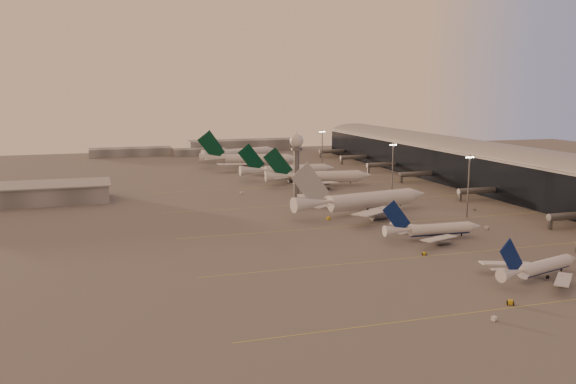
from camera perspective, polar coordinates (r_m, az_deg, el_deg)
name	(u,v)px	position (r m, az deg, el deg)	size (l,w,h in m)	color
ground	(411,269)	(179.14, 11.45, -7.04)	(700.00, 700.00, 0.00)	#5F5C5C
taxiway_markings	(409,221)	(240.67, 11.30, -2.68)	(180.00, 185.25, 0.02)	gold
terminal	(496,168)	(325.51, 18.85, 2.10)	(57.00, 362.00, 23.04)	black
hangar	(15,194)	(295.55, -24.21, -0.20)	(82.00, 27.00, 8.50)	slate
radar_tower	(297,152)	(285.54, 0.81, 3.72)	(6.40, 6.40, 31.10)	#595B61
mast_b	(469,183)	(250.24, 16.54, 0.78)	(3.60, 0.56, 25.00)	#595B61
mast_c	(393,167)	(294.58, 9.77, 2.35)	(3.60, 0.56, 25.00)	#595B61
mast_d	(322,149)	(375.59, 3.21, 4.07)	(3.60, 0.56, 25.00)	#595B61
distant_horizon	(212,148)	(484.89, -7.11, 4.15)	(165.00, 37.50, 9.00)	slate
narrowbody_near	(540,270)	(179.01, 22.49, -6.72)	(33.26, 26.17, 13.33)	silver
narrowbody_mid	(433,231)	(212.91, 13.42, -3.60)	(36.93, 29.46, 14.42)	silver
widebody_white	(363,204)	(251.06, 7.03, -1.12)	(64.54, 51.28, 22.88)	silver
greentail_a	(319,179)	(317.82, 2.93, 1.20)	(57.21, 45.96, 20.82)	silver
greentail_b	(289,172)	(342.93, 0.05, 1.84)	(56.94, 45.98, 20.68)	silver
greentail_c	(250,162)	(389.58, -3.56, 2.86)	(63.48, 50.60, 23.59)	silver
greentail_d	(241,155)	(431.35, -4.42, 3.50)	(59.31, 47.11, 22.40)	silver
gsv_truck_a	(496,316)	(145.58, 18.86, -10.92)	(5.87, 3.63, 2.23)	silver
gsv_tug_near	(510,303)	(156.97, 20.09, -9.69)	(3.98, 4.39, 1.08)	gold
gsv_catering_a	(570,253)	(201.58, 24.92, -5.22)	(5.67, 3.11, 4.44)	silver
gsv_tug_mid	(424,254)	(193.69, 12.62, -5.66)	(3.50, 2.89, 0.86)	gold
gsv_truck_b	(487,226)	(233.72, 18.16, -3.04)	(6.55, 4.03, 2.49)	silver
gsv_truck_c	(329,217)	(238.72, 3.90, -2.31)	(6.41, 4.38, 2.44)	gold
gsv_catering_b	(475,207)	(266.92, 17.11, -1.32)	(4.61, 2.72, 3.54)	slate
gsv_tug_far	(334,205)	(265.92, 4.36, -1.22)	(2.73, 3.68, 0.94)	silver
gsv_truck_d	(241,192)	(295.60, -4.45, 0.04)	(4.30, 6.37, 2.42)	silver
gsv_tug_hangar	(320,179)	(338.82, 3.06, 1.19)	(3.98, 3.05, 1.01)	gold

